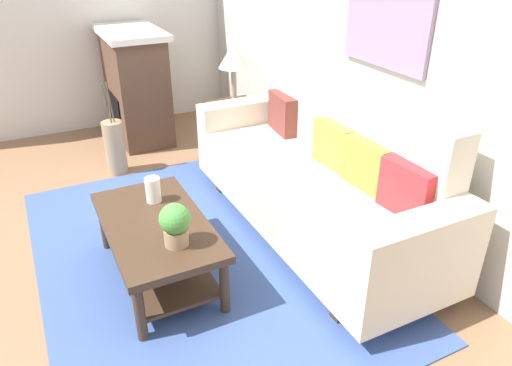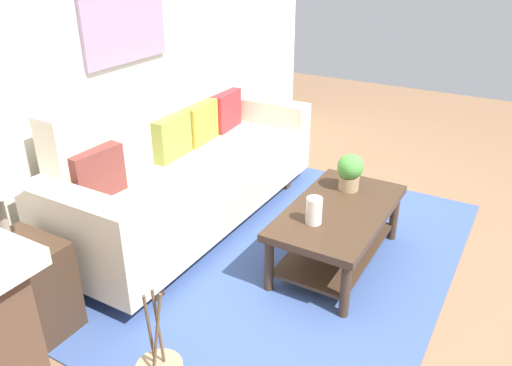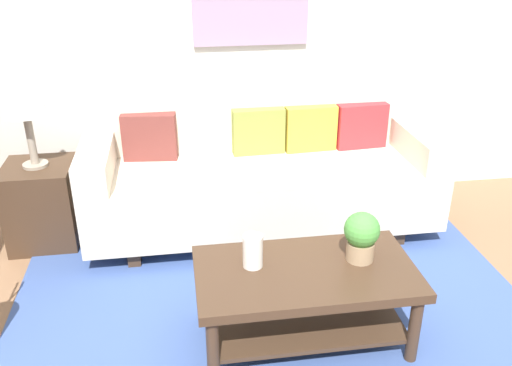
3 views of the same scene
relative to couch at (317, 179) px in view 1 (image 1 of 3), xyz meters
name	(u,v)px [view 1 (image 1 of 3)]	position (x,y,z in m)	size (l,w,h in m)	color
ground_plane	(127,275)	(-0.09, -1.42, -0.43)	(9.80, 9.80, 0.00)	#8C6647
wall_back	(383,41)	(-0.09, 0.54, 0.92)	(5.80, 0.10, 2.70)	silver
wall_left	(88,3)	(-3.04, -0.97, 0.92)	(0.10, 4.90, 2.70)	silver
area_rug	(198,254)	(-0.09, -0.92, -0.43)	(2.92, 2.08, 0.01)	#3D5693
couch	(317,179)	(0.00, 0.00, 0.00)	(2.36, 0.84, 1.08)	beige
throw_pillow_maroon	(283,113)	(-0.74, 0.12, 0.25)	(0.36, 0.12, 0.32)	brown
throw_pillow_olive	(334,145)	(0.00, 0.12, 0.25)	(0.36, 0.12, 0.32)	olive
throw_pillow_mustard	(367,165)	(0.37, 0.12, 0.25)	(0.36, 0.12, 0.32)	gold
throw_pillow_crimson	(407,189)	(0.74, 0.12, 0.25)	(0.36, 0.12, 0.32)	red
coffee_table	(157,237)	(0.03, -1.22, -0.12)	(1.10, 0.60, 0.43)	#422D1E
tabletop_vase	(153,190)	(-0.23, -1.15, 0.08)	(0.10, 0.10, 0.17)	white
potted_plant_tabletop	(175,223)	(0.32, -1.17, 0.14)	(0.18, 0.18, 0.26)	tan
side_table	(235,131)	(-1.48, 0.01, -0.15)	(0.44, 0.44, 0.56)	#422D1E
table_lamp	(233,59)	(-1.48, 0.01, 0.56)	(0.28, 0.28, 0.57)	gray
fireplace	(136,85)	(-2.44, -0.70, 0.15)	(1.02, 0.58, 1.16)	brown
floor_vase	(115,148)	(-1.66, -1.13, -0.18)	(0.19, 0.19, 0.51)	tan
floor_vase_branch_a	(109,103)	(-1.64, -1.13, 0.25)	(0.01, 0.01, 0.36)	brown
floor_vase_branch_b	(110,102)	(-1.67, -1.11, 0.25)	(0.01, 0.01, 0.36)	brown
floor_vase_branch_c	(106,103)	(-1.67, -1.14, 0.25)	(0.01, 0.01, 0.36)	brown
framed_painting	(387,15)	(0.00, 0.47, 1.11)	(0.81, 0.03, 0.67)	gray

